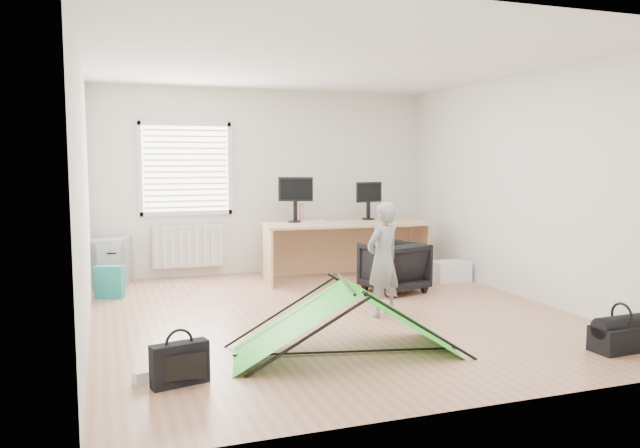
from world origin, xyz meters
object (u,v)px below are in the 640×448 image
object	(u,v)px
thermos	(301,213)
laptop_bag	(180,364)
duffel_bag	(620,338)
office_chair	(394,267)
kite	(347,319)
monitor_right	(368,206)
person	(383,260)
monitor_left	(295,206)
storage_crate	(450,271)
desk	(347,251)
filing_cabinet	(112,262)

from	to	relation	value
thermos	laptop_bag	distance (m)	4.46
duffel_bag	office_chair	bearing A→B (deg)	103.04
office_chair	duffel_bag	bearing A→B (deg)	89.98
thermos	kite	distance (m)	3.65
monitor_right	kite	size ratio (longest dim) A/B	0.22
monitor_right	laptop_bag	world-z (taller)	monitor_right
person	laptop_bag	world-z (taller)	person
monitor_left	monitor_right	size ratio (longest dim) A/B	1.15
laptop_bag	storage_crate	bearing A→B (deg)	21.83
office_chair	storage_crate	bearing A→B (deg)	-175.09
monitor_left	kite	bearing A→B (deg)	-75.16
office_chair	kite	xyz separation A→B (m)	(-1.51, -2.15, -0.01)
office_chair	laptop_bag	distance (m)	3.85
monitor_left	person	bearing A→B (deg)	-59.68
desk	monitor_right	distance (m)	0.83
filing_cabinet	thermos	world-z (taller)	thermos
thermos	monitor_right	bearing A→B (deg)	-0.53
monitor_right	duffel_bag	size ratio (longest dim) A/B	0.82
filing_cabinet	thermos	xyz separation A→B (m)	(2.58, -0.25, 0.60)
desk	filing_cabinet	world-z (taller)	desk
monitor_left	storage_crate	bearing A→B (deg)	-1.21
office_chair	kite	world-z (taller)	office_chair
desk	monitor_left	distance (m)	0.97
filing_cabinet	monitor_right	size ratio (longest dim) A/B	1.51
storage_crate	desk	bearing A→B (deg)	153.83
monitor_left	thermos	xyz separation A→B (m)	(0.09, 0.02, -0.10)
person	duffel_bag	distance (m)	2.38
kite	laptop_bag	world-z (taller)	kite
office_chair	storage_crate	distance (m)	1.15
thermos	monitor_left	bearing A→B (deg)	-170.04
desk	filing_cabinet	size ratio (longest dim) A/B	3.62
laptop_bag	office_chair	bearing A→B (deg)	26.14
filing_cabinet	monitor_left	size ratio (longest dim) A/B	1.31
person	storage_crate	xyz separation A→B (m)	(1.73, 1.47, -0.48)
storage_crate	duffel_bag	bearing A→B (deg)	-94.66
thermos	person	distance (m)	2.46
desk	monitor_left	size ratio (longest dim) A/B	4.74
kite	laptop_bag	size ratio (longest dim) A/B	4.57
duffel_bag	storage_crate	bearing A→B (deg)	82.90
desk	filing_cabinet	distance (m)	3.20
thermos	duffel_bag	world-z (taller)	thermos
filing_cabinet	thermos	size ratio (longest dim) A/B	2.45
monitor_right	office_chair	world-z (taller)	monitor_right
desk	person	xyz separation A→B (m)	(-0.42, -2.11, 0.22)
laptop_bag	thermos	bearing A→B (deg)	47.01
office_chair	storage_crate	size ratio (longest dim) A/B	1.44
storage_crate	duffel_bag	world-z (taller)	storage_crate
monitor_right	storage_crate	xyz separation A→B (m)	(0.83, -0.96, -0.86)
desk	monitor_left	world-z (taller)	monitor_left
duffel_bag	thermos	bearing A→B (deg)	108.12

